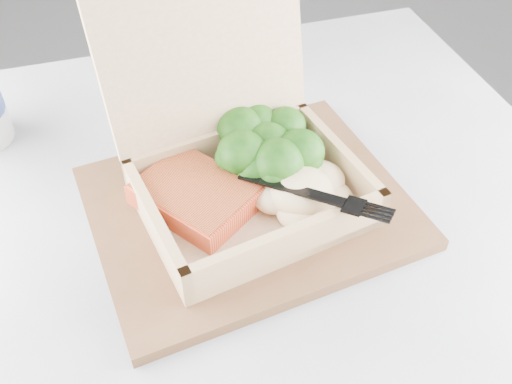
{
  "coord_description": "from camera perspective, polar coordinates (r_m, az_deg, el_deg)",
  "views": [
    {
      "loc": [
        -0.66,
        -1.0,
        1.15
      ],
      "look_at": [
        -0.66,
        -0.61,
        0.76
      ],
      "focal_mm": 40.0,
      "sensor_mm": 36.0,
      "label": 1
    }
  ],
  "objects": [
    {
      "name": "mashed_potatoes",
      "position": [
        0.57,
        4.51,
        0.13
      ],
      "size": [
        0.11,
        0.09,
        0.04
      ],
      "primitive_type": "ellipsoid",
      "color": "#D0B686",
      "rests_on": "takeout_container"
    },
    {
      "name": "plastic_fork",
      "position": [
        0.55,
        1.59,
        1.07
      ],
      "size": [
        0.15,
        0.09,
        0.01
      ],
      "rotation": [
        0.0,
        0.0,
        4.22
      ],
      "color": "black",
      "rests_on": "mashed_potatoes"
    },
    {
      "name": "broccoli_pile",
      "position": [
        0.61,
        1.22,
        4.42
      ],
      "size": [
        0.12,
        0.12,
        0.04
      ],
      "primitive_type": null,
      "color": "#2A6616",
      "rests_on": "takeout_container"
    },
    {
      "name": "serving_tray",
      "position": [
        0.6,
        -0.73,
        -1.5
      ],
      "size": [
        0.39,
        0.36,
        0.01
      ],
      "primitive_type": "cube",
      "rotation": [
        0.0,
        0.0,
        0.41
      ],
      "color": "brown",
      "rests_on": "cafe_table"
    },
    {
      "name": "takeout_container",
      "position": [
        0.58,
        -1.98,
        4.1
      ],
      "size": [
        0.28,
        0.28,
        0.2
      ],
      "rotation": [
        0.0,
        0.0,
        0.47
      ],
      "color": "tan",
      "rests_on": "serving_tray"
    },
    {
      "name": "cafe_table",
      "position": [
        0.74,
        -0.19,
        -12.55
      ],
      "size": [
        0.93,
        0.93,
        0.71
      ],
      "rotation": [
        0.0,
        0.0,
        0.29
      ],
      "color": "black",
      "rests_on": "floor"
    },
    {
      "name": "receipt",
      "position": [
        0.72,
        -6.11,
        7.18
      ],
      "size": [
        0.13,
        0.17,
        0.0
      ],
      "primitive_type": "cube",
      "rotation": [
        0.0,
        0.0,
        0.36
      ],
      "color": "silver",
      "rests_on": "cafe_table"
    },
    {
      "name": "floor",
      "position": [
        1.66,
        23.18,
        -3.62
      ],
      "size": [
        4.0,
        4.0,
        0.0
      ],
      "primitive_type": "plane",
      "color": "gray",
      "rests_on": "ground"
    },
    {
      "name": "salmon_fillet",
      "position": [
        0.57,
        -6.04,
        -0.35
      ],
      "size": [
        0.14,
        0.14,
        0.02
      ],
      "primitive_type": "cube",
      "rotation": [
        0.0,
        0.0,
        0.91
      ],
      "color": "#FB5731",
      "rests_on": "takeout_container"
    }
  ]
}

